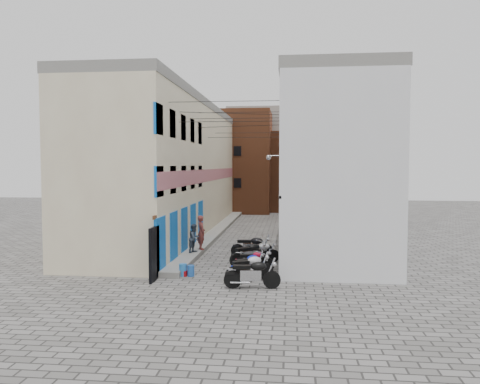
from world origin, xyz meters
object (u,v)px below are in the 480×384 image
(person_b, at_px, (194,238))
(water_jug_far, at_px, (191,271))
(motorcycle_f, at_px, (260,251))
(person_a, at_px, (201,232))
(motorcycle_b, at_px, (249,266))
(motorcycle_c, at_px, (249,264))
(motorcycle_d, at_px, (254,259))
(motorcycle_e, at_px, (250,253))
(red_crate, at_px, (183,273))
(water_jug_near, at_px, (183,270))
(motorcycle_a, at_px, (252,272))
(motorcycle_g, at_px, (252,245))

(person_b, xyz_separation_m, water_jug_far, (0.68, -4.03, -0.74))
(person_b, height_order, water_jug_far, person_b)
(motorcycle_f, distance_m, person_a, 3.71)
(water_jug_far, bearing_deg, person_b, 99.53)
(motorcycle_b, distance_m, motorcycle_c, 0.84)
(motorcycle_d, xyz_separation_m, water_jug_far, (-2.58, -1.25, -0.29))
(motorcycle_d, xyz_separation_m, motorcycle_f, (0.14, 1.87, 0.03))
(motorcycle_b, bearing_deg, motorcycle_e, 153.25)
(motorcycle_e, bearing_deg, motorcycle_c, -32.73)
(motorcycle_c, xyz_separation_m, motorcycle_f, (0.29, 2.91, 0.01))
(red_crate, bearing_deg, motorcycle_b, -12.24)
(water_jug_near, bearing_deg, motorcycle_e, 41.74)
(person_b, bearing_deg, red_crate, -155.38)
(motorcycle_d, bearing_deg, red_crate, -75.84)
(motorcycle_c, bearing_deg, motorcycle_a, -31.84)
(motorcycle_f, bearing_deg, motorcycle_d, -19.37)
(motorcycle_b, bearing_deg, red_crate, -133.60)
(motorcycle_c, relative_size, water_jug_near, 3.64)
(motorcycle_c, distance_m, water_jug_far, 2.46)
(motorcycle_d, height_order, motorcycle_e, motorcycle_e)
(motorcycle_b, height_order, person_b, person_b)
(motorcycle_d, xyz_separation_m, person_a, (-3.07, 3.62, 0.62))
(motorcycle_a, relative_size, motorcycle_f, 1.13)
(motorcycle_g, xyz_separation_m, water_jug_near, (-2.59, -4.25, -0.37))
(motorcycle_a, height_order, water_jug_far, motorcycle_a)
(motorcycle_c, bearing_deg, person_a, 171.11)
(red_crate, bearing_deg, motorcycle_c, 4.15)
(motorcycle_c, height_order, person_a, person_a)
(motorcycle_d, distance_m, water_jug_far, 2.88)
(motorcycle_d, distance_m, motorcycle_f, 1.87)
(motorcycle_b, height_order, motorcycle_e, motorcycle_e)
(water_jug_near, height_order, red_crate, water_jug_near)
(motorcycle_d, distance_m, water_jug_near, 3.19)
(motorcycle_g, distance_m, person_b, 2.95)
(motorcycle_e, height_order, motorcycle_g, motorcycle_g)
(motorcycle_e, distance_m, person_a, 3.79)
(motorcycle_g, bearing_deg, water_jug_far, -28.55)
(motorcycle_b, xyz_separation_m, person_b, (-3.22, 4.65, 0.36))
(red_crate, bearing_deg, motorcycle_d, 23.10)
(motorcycle_e, height_order, water_jug_near, motorcycle_e)
(motorcycle_a, distance_m, water_jug_near, 3.53)
(motorcycle_f, height_order, motorcycle_g, motorcycle_g)
(motorcycle_b, height_order, motorcycle_f, motorcycle_b)
(motorcycle_b, distance_m, motorcycle_g, 4.88)
(motorcycle_b, xyz_separation_m, motorcycle_f, (0.18, 3.74, -0.05))
(person_b, bearing_deg, motorcycle_e, -99.51)
(person_b, xyz_separation_m, water_jug_near, (0.34, -4.03, -0.72))
(motorcycle_g, bearing_deg, motorcycle_c, 1.95)
(motorcycle_d, bearing_deg, motorcycle_g, 177.35)
(motorcycle_g, xyz_separation_m, red_crate, (-2.59, -4.25, -0.51))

